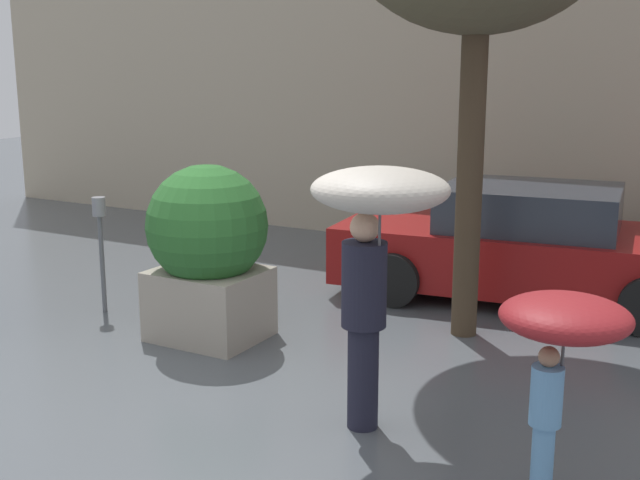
# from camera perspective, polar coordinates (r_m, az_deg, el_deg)

# --- Properties ---
(ground_plane) EXTENTS (40.00, 40.00, 0.00)m
(ground_plane) POSITION_cam_1_polar(r_m,az_deg,el_deg) (6.68, -10.50, -11.02)
(ground_plane) COLOR #51565B
(building_facade) EXTENTS (18.00, 0.30, 6.00)m
(building_facade) POSITION_cam_1_polar(r_m,az_deg,el_deg) (11.86, 9.92, 14.03)
(building_facade) COLOR #B7A88E
(building_facade) RESTS_ON ground
(planter_box) EXTENTS (1.17, 1.17, 1.71)m
(planter_box) POSITION_cam_1_polar(r_m,az_deg,el_deg) (7.77, -7.98, -0.51)
(planter_box) COLOR #9E9384
(planter_box) RESTS_ON ground
(person_adult) EXTENTS (0.96, 0.96, 1.95)m
(person_adult) POSITION_cam_1_polar(r_m,az_deg,el_deg) (5.56, 3.95, 0.92)
(person_adult) COLOR #1E1E2D
(person_adult) RESTS_ON ground
(person_child) EXTENTS (0.79, 0.79, 1.28)m
(person_child) POSITION_cam_1_polar(r_m,az_deg,el_deg) (5.04, 16.86, -6.24)
(person_child) COLOR #669ED1
(person_child) RESTS_ON ground
(parked_car_near) EXTENTS (4.42, 2.38, 1.29)m
(parked_car_near) POSITION_cam_1_polar(r_m,az_deg,el_deg) (9.41, 14.60, -0.46)
(parked_car_near) COLOR maroon
(parked_car_near) RESTS_ON ground
(parking_meter) EXTENTS (0.14, 0.14, 1.26)m
(parking_meter) POSITION_cam_1_polar(r_m,az_deg,el_deg) (8.84, -15.36, 0.70)
(parking_meter) COLOR #595B60
(parking_meter) RESTS_ON ground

